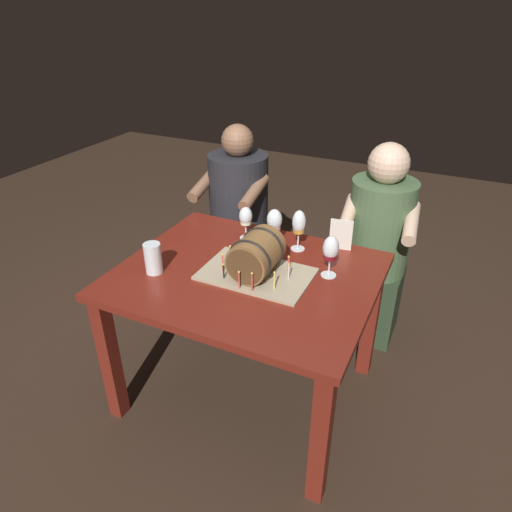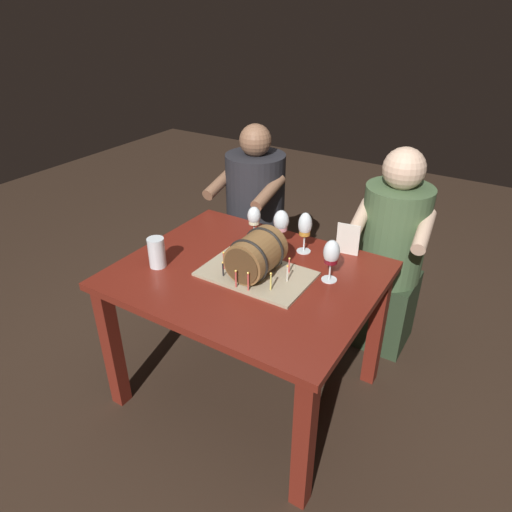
% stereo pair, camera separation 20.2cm
% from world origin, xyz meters
% --- Properties ---
extents(ground_plane, '(8.00, 8.00, 0.00)m').
position_xyz_m(ground_plane, '(0.00, 0.00, 0.00)').
color(ground_plane, '#332319').
extents(dining_table, '(1.16, 0.94, 0.73)m').
position_xyz_m(dining_table, '(0.00, 0.00, 0.62)').
color(dining_table, maroon).
rests_on(dining_table, ground).
extents(barrel_cake, '(0.49, 0.32, 0.21)m').
position_xyz_m(barrel_cake, '(0.05, -0.00, 0.82)').
color(barrel_cake, tan).
rests_on(barrel_cake, dining_table).
extents(wine_glass_amber, '(0.07, 0.07, 0.21)m').
position_xyz_m(wine_glass_amber, '(0.13, 0.31, 0.87)').
color(wine_glass_amber, white).
rests_on(wine_glass_amber, dining_table).
extents(wine_glass_white, '(0.07, 0.07, 0.17)m').
position_xyz_m(wine_glass_white, '(-0.16, 0.31, 0.85)').
color(wine_glass_white, white).
rests_on(wine_glass_white, dining_table).
extents(wine_glass_rose, '(0.08, 0.08, 0.19)m').
position_xyz_m(wine_glass_rose, '(0.01, 0.30, 0.86)').
color(wine_glass_rose, white).
rests_on(wine_glass_rose, dining_table).
extents(wine_glass_red, '(0.07, 0.07, 0.20)m').
position_xyz_m(wine_glass_red, '(0.34, 0.14, 0.86)').
color(wine_glass_red, white).
rests_on(wine_glass_red, dining_table).
extents(beer_pint, '(0.08, 0.08, 0.14)m').
position_xyz_m(beer_pint, '(-0.38, -0.17, 0.80)').
color(beer_pint, white).
rests_on(beer_pint, dining_table).
extents(menu_card, '(0.11, 0.03, 0.16)m').
position_xyz_m(menu_card, '(0.32, 0.40, 0.81)').
color(menu_card, silver).
rests_on(menu_card, dining_table).
extents(person_seated_left, '(0.41, 0.49, 1.19)m').
position_xyz_m(person_seated_left, '(-0.44, 0.77, 0.57)').
color(person_seated_left, black).
rests_on(person_seated_left, ground).
extents(person_seated_right, '(0.42, 0.50, 1.19)m').
position_xyz_m(person_seated_right, '(0.44, 0.77, 0.56)').
color(person_seated_right, '#2A3A24').
rests_on(person_seated_right, ground).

